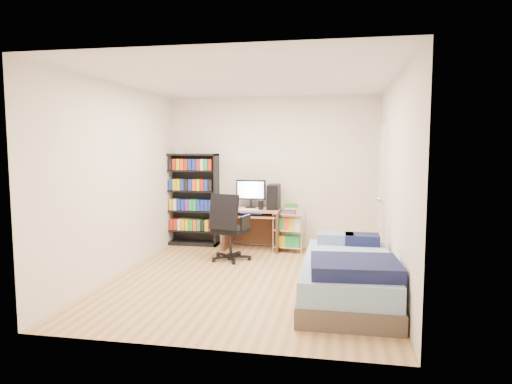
% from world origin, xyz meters
% --- Properties ---
extents(room, '(3.58, 4.08, 2.58)m').
position_xyz_m(room, '(0.00, 0.00, 1.25)').
color(room, tan).
rests_on(room, ground).
extents(media_shelf, '(0.88, 0.29, 1.62)m').
position_xyz_m(media_shelf, '(-1.35, 1.84, 0.80)').
color(media_shelf, black).
rests_on(media_shelf, room).
extents(computer_desk, '(0.90, 0.52, 1.14)m').
position_xyz_m(computer_desk, '(-0.19, 1.72, 0.61)').
color(computer_desk, '#A17A53').
rests_on(computer_desk, room).
extents(office_chair, '(0.72, 0.72, 1.01)m').
position_xyz_m(office_chair, '(-0.48, 0.91, 0.32)').
color(office_chair, black).
rests_on(office_chair, room).
extents(wire_cart, '(0.52, 0.41, 0.77)m').
position_xyz_m(wire_cart, '(0.34, 1.64, 0.50)').
color(wire_cart, white).
rests_on(wire_cart, room).
extents(bed, '(1.01, 2.03, 0.58)m').
position_xyz_m(bed, '(1.23, -0.49, 0.25)').
color(bed, brown).
rests_on(bed, room).
extents(door, '(0.12, 0.80, 2.00)m').
position_xyz_m(door, '(1.72, 1.35, 1.00)').
color(door, silver).
rests_on(door, room).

